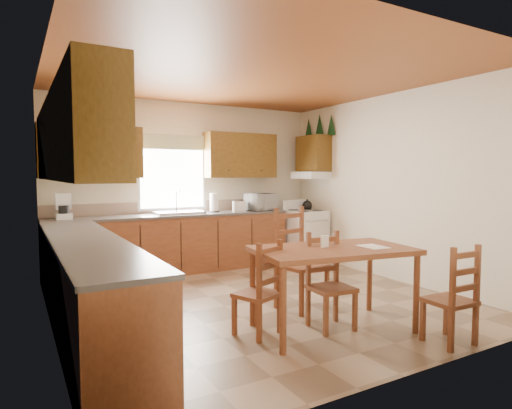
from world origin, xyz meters
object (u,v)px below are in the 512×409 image
chair_near_right (450,294)px  chair_far_right (302,259)px  stove (305,237)px  chair_near_left (257,288)px  microwave (261,202)px  dining_table (332,289)px  chair_far_left (331,282)px

chair_near_right → chair_far_right: size_ratio=0.79×
stove → chair_near_left: bearing=-138.0°
chair_near_left → chair_near_right: bearing=121.7°
microwave → dining_table: size_ratio=0.31×
stove → chair_near_right: (-1.02, -3.59, 0.01)m
chair_near_left → chair_far_left: 0.75m
dining_table → chair_near_left: size_ratio=1.69×
chair_near_left → chair_far_right: 0.95m
stove → chair_near_left: size_ratio=0.98×
microwave → chair_near_right: size_ratio=0.53×
stove → chair_far_right: chair_far_right is taller
chair_near_left → chair_far_left: chair_far_left is taller
stove → chair_far_right: size_ratio=0.78×
dining_table → chair_near_left: bearing=169.3°
dining_table → chair_far_left: chair_far_left is taller
chair_near_right → microwave: bearing=-92.3°
chair_far_right → chair_near_left: bearing=-163.5°
dining_table → chair_near_left: 0.75m
stove → microwave: (-0.71, 0.30, 0.62)m
stove → chair_far_left: (-1.71, -2.77, 0.03)m
stove → chair_near_right: 3.73m
dining_table → chair_far_left: bearing=93.6°
stove → chair_far_left: size_ratio=0.94×
chair_near_left → chair_far_left: bearing=140.3°
chair_near_right → chair_far_left: (-0.69, 0.82, 0.02)m
dining_table → chair_far_right: chair_far_right is taller
dining_table → chair_far_left: 0.07m
microwave → stove: bearing=-38.5°
chair_near_right → dining_table: bearing=-46.7°
microwave → chair_far_left: size_ratio=0.50×
stove → dining_table: 3.28m
stove → chair_near_left: (-2.42, -2.54, 0.01)m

